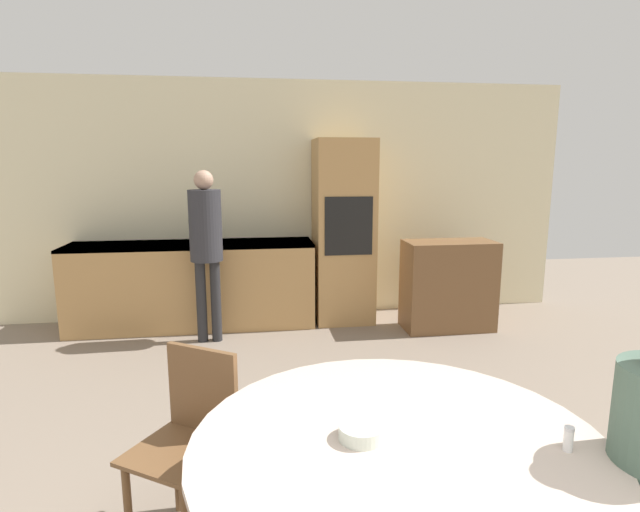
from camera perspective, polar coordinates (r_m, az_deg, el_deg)
wall_back at (r=5.63m, az=-3.59°, el=6.34°), size 6.32×0.05×2.60m
kitchen_counter at (r=5.43m, az=-14.32°, el=-3.09°), size 2.52×0.60×0.90m
oven_unit at (r=5.40m, az=2.68°, el=2.79°), size 0.62×0.59×1.96m
sideboard at (r=5.36m, az=14.44°, el=-3.26°), size 0.92×0.45×0.93m
dining_table at (r=1.99m, az=8.80°, el=-24.53°), size 1.48×1.48×0.76m
chair_far_left at (r=2.50m, az=-14.57°, el=-18.95°), size 0.55×0.55×0.88m
person_standing at (r=4.83m, az=-12.91°, el=2.17°), size 0.31×0.31×1.65m
bowl_near at (r=1.87m, az=4.75°, el=-19.42°), size 0.16×0.16×0.05m
salt_shaker at (r=1.98m, az=26.53°, el=-18.18°), size 0.03×0.03×0.09m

